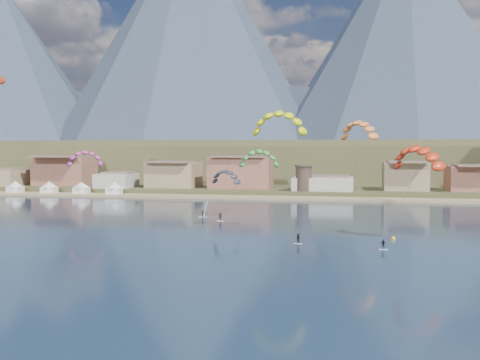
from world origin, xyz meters
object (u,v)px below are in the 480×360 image
(watchtower, at_px, (304,178))
(buoy, at_px, (393,238))
(kitesurfer_green, at_px, (259,156))
(kitesurfer_yellow, at_px, (279,120))
(kitesurfer_orange, at_px, (418,154))
(windsurfer, at_px, (204,212))

(watchtower, xyz_separation_m, buoy, (22.72, -83.75, -6.24))
(watchtower, bearing_deg, kitesurfer_green, -97.09)
(kitesurfer_green, bearing_deg, kitesurfer_yellow, -72.63)
(kitesurfer_orange, bearing_deg, buoy, 179.38)
(buoy, bearing_deg, watchtower, 105.18)
(watchtower, height_order, windsurfer, watchtower)
(buoy, bearing_deg, kitesurfer_orange, -0.62)
(kitesurfer_orange, relative_size, windsurfer, 5.09)
(kitesurfer_yellow, height_order, buoy, kitesurfer_yellow)
(watchtower, relative_size, buoy, 11.11)
(kitesurfer_orange, distance_m, windsurfer, 52.77)
(kitesurfer_green, bearing_deg, kitesurfer_orange, -44.01)
(kitesurfer_green, relative_size, windsurfer, 5.18)
(kitesurfer_green, relative_size, buoy, 25.22)
(kitesurfer_yellow, xyz_separation_m, windsurfer, (-20.09, 19.39, -20.10))
(windsurfer, distance_m, buoy, 47.58)
(kitesurfer_orange, height_order, buoy, kitesurfer_orange)
(kitesurfer_yellow, bearing_deg, windsurfer, 136.02)
(kitesurfer_green, bearing_deg, windsurfer, -147.25)
(kitesurfer_yellow, distance_m, windsurfer, 34.40)
(buoy, bearing_deg, kitesurfer_green, 132.45)
(kitesurfer_yellow, xyz_separation_m, kitesurfer_orange, (24.64, -5.03, -6.38))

